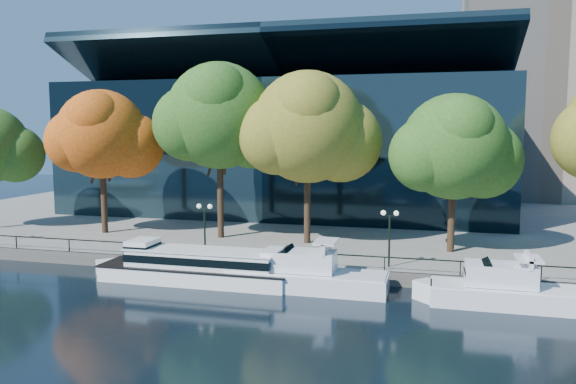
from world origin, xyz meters
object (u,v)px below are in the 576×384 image
(cruiser_near, at_px, (300,274))
(tree_2, at_px, (221,118))
(lamp_1, at_px, (205,217))
(tree_4, at_px, (456,149))
(tree_1, at_px, (103,136))
(cruiser_far, at_px, (500,289))
(lamp_2, at_px, (390,225))
(tree_3, at_px, (310,129))
(tour_boat, at_px, (191,265))

(cruiser_near, distance_m, tree_2, 18.14)
(cruiser_near, xyz_separation_m, lamp_1, (-8.45, 3.79, 2.91))
(cruiser_near, distance_m, tree_4, 16.39)
(cruiser_near, bearing_deg, tree_4, 44.71)
(cruiser_near, distance_m, lamp_1, 9.71)
(cruiser_near, relative_size, tree_1, 0.89)
(cruiser_far, distance_m, lamp_2, 8.69)
(tree_3, relative_size, lamp_2, 3.63)
(tree_2, bearing_deg, tree_3, -2.96)
(cruiser_near, distance_m, lamp_2, 7.35)
(tree_1, bearing_deg, cruiser_near, -26.19)
(tree_3, bearing_deg, cruiser_near, -80.86)
(tour_boat, bearing_deg, lamp_2, 16.10)
(tour_boat, distance_m, tree_2, 15.37)
(tree_1, bearing_deg, lamp_2, -13.98)
(tree_3, relative_size, tree_4, 1.17)
(cruiser_far, bearing_deg, lamp_2, 148.93)
(cruiser_far, xyz_separation_m, tree_4, (-2.46, 10.45, 8.12))
(cruiser_near, bearing_deg, lamp_2, 34.20)
(tree_4, relative_size, lamp_1, 3.11)
(cruiser_far, distance_m, lamp_1, 21.65)
(tree_1, relative_size, tree_2, 0.86)
(tree_1, bearing_deg, tree_3, 0.22)
(lamp_1, bearing_deg, tree_3, 45.09)
(tree_1, relative_size, lamp_2, 3.32)
(tree_2, relative_size, tree_4, 1.25)
(cruiser_far, bearing_deg, tour_boat, 179.08)
(tree_4, bearing_deg, tour_boat, -150.68)
(tour_boat, height_order, tree_1, tree_1)
(tree_1, distance_m, tree_3, 19.63)
(tour_boat, xyz_separation_m, tree_4, (18.02, 10.12, 7.96))
(tree_4, distance_m, lamp_2, 9.30)
(cruiser_far, bearing_deg, lamp_1, 168.65)
(tour_boat, height_order, lamp_1, lamp_1)
(tree_4, relative_size, lamp_2, 3.11)
(tree_3, height_order, tree_4, tree_3)
(tree_2, bearing_deg, cruiser_near, -48.29)
(tour_boat, distance_m, tree_1, 19.25)
(tree_3, distance_m, tree_4, 11.94)
(lamp_2, bearing_deg, tree_3, 137.08)
(tree_2, distance_m, tree_3, 8.16)
(tour_boat, bearing_deg, tree_3, 59.83)
(tree_1, distance_m, lamp_1, 15.73)
(tour_boat, xyz_separation_m, lamp_1, (-0.55, 3.89, 2.77))
(tree_3, bearing_deg, lamp_2, -42.92)
(tour_boat, xyz_separation_m, tree_1, (-13.42, 10.58, 8.86))
(cruiser_near, height_order, tree_3, tree_3)
(tour_boat, bearing_deg, lamp_1, 98.05)
(tour_boat, distance_m, cruiser_near, 7.90)
(cruiser_far, relative_size, lamp_1, 2.53)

